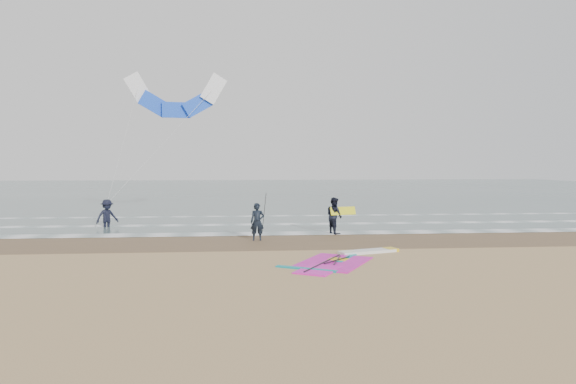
{
  "coord_description": "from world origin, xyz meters",
  "views": [
    {
      "loc": [
        -2.43,
        -16.18,
        3.39
      ],
      "look_at": [
        -0.57,
        5.0,
        2.2
      ],
      "focal_mm": 32.0,
      "sensor_mm": 36.0,
      "label": 1
    }
  ],
  "objects": [
    {
      "name": "carried_kiteboard",
      "position": [
        2.32,
        7.89,
        1.12
      ],
      "size": [
        1.3,
        0.51,
        0.39
      ],
      "color": "yellow",
      "rests_on": "ground"
    },
    {
      "name": "sea_water",
      "position": [
        0.0,
        48.0,
        0.01
      ],
      "size": [
        120.0,
        80.0,
        0.02
      ],
      "primitive_type": "cube",
      "color": "#47605E",
      "rests_on": "ground"
    },
    {
      "name": "person_walking",
      "position": [
        1.92,
        7.99,
        0.88
      ],
      "size": [
        0.96,
        1.06,
        1.77
      ],
      "primitive_type": "imported",
      "rotation": [
        0.0,
        0.0,
        1.99
      ],
      "color": "black",
      "rests_on": "ground"
    },
    {
      "name": "windsurf_rig",
      "position": [
        1.09,
        1.38,
        0.03
      ],
      "size": [
        4.92,
        4.65,
        0.12
      ],
      "color": "white",
      "rests_on": "ground"
    },
    {
      "name": "person_wading",
      "position": [
        -9.61,
        11.52,
        0.92
      ],
      "size": [
        1.36,
        1.27,
        1.84
      ],
      "primitive_type": "imported",
      "rotation": [
        0.0,
        0.0,
        0.66
      ],
      "color": "black",
      "rests_on": "ground"
    },
    {
      "name": "ground",
      "position": [
        0.0,
        0.0,
        0.0
      ],
      "size": [
        120.0,
        120.0,
        0.0
      ],
      "primitive_type": "plane",
      "color": "tan",
      "rests_on": "ground"
    },
    {
      "name": "held_pole",
      "position": [
        -1.52,
        6.22,
        1.21
      ],
      "size": [
        0.17,
        0.86,
        1.82
      ],
      "color": "black",
      "rests_on": "ground"
    },
    {
      "name": "wet_sand_band",
      "position": [
        0.0,
        6.0,
        0.0
      ],
      "size": [
        120.0,
        5.0,
        0.01
      ],
      "primitive_type": "cube",
      "color": "brown",
      "rests_on": "ground"
    },
    {
      "name": "foam_waterline",
      "position": [
        0.0,
        10.44,
        0.03
      ],
      "size": [
        120.0,
        9.15,
        0.02
      ],
      "color": "white",
      "rests_on": "ground"
    },
    {
      "name": "person_standing",
      "position": [
        -1.82,
        6.22,
        0.83
      ],
      "size": [
        0.61,
        0.41,
        1.65
      ],
      "primitive_type": "imported",
      "rotation": [
        0.0,
        0.0,
        -0.02
      ],
      "color": "black",
      "rests_on": "ground"
    },
    {
      "name": "surf_kite",
      "position": [
        -6.49,
        15.8,
        7.3
      ],
      "size": [
        6.24,
        4.54,
        7.7
      ],
      "color": "white",
      "rests_on": "ground"
    }
  ]
}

